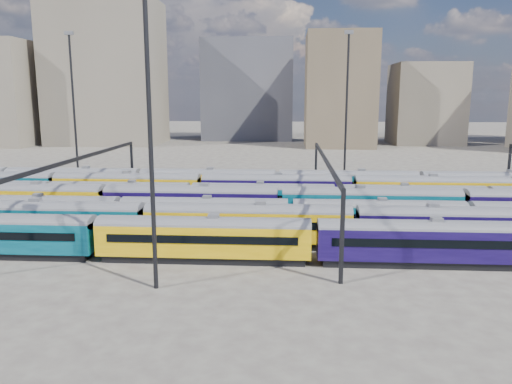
# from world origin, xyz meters

# --- Properties ---
(ground) EXTENTS (500.00, 500.00, 0.00)m
(ground) POSITION_xyz_m (0.00, 0.00, 0.00)
(ground) COLOR #48413D
(ground) RESTS_ON ground
(rake_0) EXTENTS (122.48, 2.99, 5.03)m
(rake_0) POSITION_xyz_m (8.02, -15.00, 2.64)
(rake_0) COLOR black
(rake_0) RESTS_ON ground
(rake_1) EXTENTS (129.00, 3.15, 5.30)m
(rake_1) POSITION_xyz_m (12.32, -10.00, 2.78)
(rake_1) COLOR black
(rake_1) RESTS_ON ground
(rake_2) EXTENTS (96.56, 2.83, 4.75)m
(rake_2) POSITION_xyz_m (-3.85, -5.00, 2.50)
(rake_2) COLOR black
(rake_2) RESTS_ON ground
(rake_3) EXTENTS (130.09, 3.17, 5.35)m
(rake_3) POSITION_xyz_m (-17.18, 0.00, 2.81)
(rake_3) COLOR black
(rake_3) RESTS_ON ground
(rake_4) EXTENTS (115.02, 2.81, 4.71)m
(rake_4) POSITION_xyz_m (-7.37, 5.00, 2.48)
(rake_4) COLOR black
(rake_4) RESTS_ON ground
(rake_5) EXTENTS (149.76, 3.13, 5.27)m
(rake_5) POSITION_xyz_m (-17.56, 10.00, 2.77)
(rake_5) COLOR black
(rake_5) RESTS_ON ground
(rake_6) EXTENTS (126.26, 3.08, 5.19)m
(rake_6) POSITION_xyz_m (-17.19, 15.00, 2.72)
(rake_6) COLOR black
(rake_6) RESTS_ON ground
(gantry_1) EXTENTS (0.35, 40.35, 8.03)m
(gantry_1) POSITION_xyz_m (-20.00, 0.00, 6.79)
(gantry_1) COLOR black
(gantry_1) RESTS_ON ground
(gantry_2) EXTENTS (0.35, 40.35, 8.03)m
(gantry_2) POSITION_xyz_m (10.00, 0.00, 6.79)
(gantry_2) COLOR black
(gantry_2) RESTS_ON ground
(mast_1) EXTENTS (1.40, 0.50, 25.60)m
(mast_1) POSITION_xyz_m (-30.00, 22.00, 13.97)
(mast_1) COLOR black
(mast_1) RESTS_ON ground
(mast_2) EXTENTS (1.40, 0.50, 25.60)m
(mast_2) POSITION_xyz_m (-5.00, -22.00, 13.97)
(mast_2) COLOR black
(mast_2) RESTS_ON ground
(mast_3) EXTENTS (1.40, 0.50, 25.60)m
(mast_3) POSITION_xyz_m (15.00, 24.00, 13.97)
(mast_3) COLOR black
(mast_3) RESTS_ON ground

